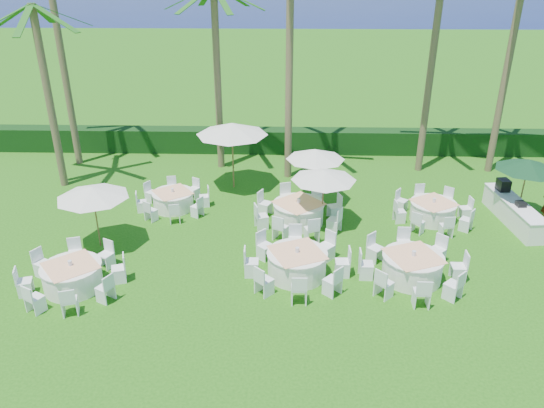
{
  "coord_description": "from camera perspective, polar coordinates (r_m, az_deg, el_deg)",
  "views": [
    {
      "loc": [
        0.31,
        -14.14,
        9.51
      ],
      "look_at": [
        -0.16,
        2.95,
        1.3
      ],
      "focal_mm": 35.0,
      "sensor_mm": 36.0,
      "label": 1
    }
  ],
  "objects": [
    {
      "name": "ocean",
      "position": [
        116.53,
        1.5,
        20.95
      ],
      "size": [
        260.0,
        260.0,
        0.0
      ],
      "primitive_type": "plane",
      "color": "#081050",
      "rests_on": "ground"
    },
    {
      "name": "banquet_table_d",
      "position": [
        21.8,
        -10.57,
        0.44
      ],
      "size": [
        2.91,
        2.91,
        0.89
      ],
      "color": "white",
      "rests_on": "ground"
    },
    {
      "name": "palm_f",
      "position": [
        24.29,
        -23.01,
        11.22
      ],
      "size": [
        4.12,
        4.4,
        7.67
      ],
      "color": "brown",
      "rests_on": "ground"
    },
    {
      "name": "umbrella_b",
      "position": [
        19.6,
        5.6,
        3.13
      ],
      "size": [
        2.43,
        2.43,
        2.24
      ],
      "color": "brown",
      "rests_on": "ground"
    },
    {
      "name": "palm_d",
      "position": [
        25.01,
        16.85,
        14.66
      ],
      "size": [
        4.38,
        4.23,
        9.45
      ],
      "color": "brown",
      "rests_on": "ground"
    },
    {
      "name": "banquet_table_a",
      "position": [
        17.62,
        -20.67,
        -7.24
      ],
      "size": [
        3.18,
        3.18,
        0.97
      ],
      "color": "white",
      "rests_on": "ground"
    },
    {
      "name": "palm_b",
      "position": [
        24.7,
        -5.91,
        13.91
      ],
      "size": [
        4.4,
        4.14,
        8.19
      ],
      "color": "brown",
      "rests_on": "ground"
    },
    {
      "name": "banquet_table_c",
      "position": [
        17.49,
        14.84,
        -6.52
      ],
      "size": [
        3.37,
        3.37,
        1.01
      ],
      "color": "white",
      "rests_on": "ground"
    },
    {
      "name": "hedge",
      "position": [
        27.62,
        0.85,
        6.83
      ],
      "size": [
        34.0,
        1.0,
        1.2
      ],
      "primitive_type": "cube",
      "color": "black",
      "rests_on": "ground"
    },
    {
      "name": "buffet_table",
      "position": [
        22.36,
        24.5,
        -0.68
      ],
      "size": [
        1.15,
        3.78,
        1.32
      ],
      "color": "white",
      "rests_on": "ground"
    },
    {
      "name": "palm_a",
      "position": [
        26.52,
        -22.06,
        16.79
      ],
      "size": [
        4.38,
        4.23,
        11.5
      ],
      "color": "brown",
      "rests_on": "ground"
    },
    {
      "name": "umbrella_c",
      "position": [
        22.67,
        -4.33,
        8.07
      ],
      "size": [
        3.07,
        3.07,
        2.95
      ],
      "color": "brown",
      "rests_on": "ground"
    },
    {
      "name": "ground",
      "position": [
        17.04,
        0.27,
        -8.26
      ],
      "size": [
        120.0,
        120.0,
        0.0
      ],
      "primitive_type": "plane",
      "color": "#1C540E",
      "rests_on": "ground"
    },
    {
      "name": "banquet_table_e",
      "position": [
        20.29,
        2.87,
        -0.9
      ],
      "size": [
        3.39,
        3.39,
        1.03
      ],
      "color": "white",
      "rests_on": "ground"
    },
    {
      "name": "umbrella_a",
      "position": [
        18.99,
        -18.78,
        1.21
      ],
      "size": [
        2.47,
        2.47,
        2.29
      ],
      "color": "brown",
      "rests_on": "ground"
    },
    {
      "name": "palm_c",
      "position": [
        23.12,
        1.9,
        16.53
      ],
      "size": [
        4.4,
        3.97,
        10.75
      ],
      "color": "brown",
      "rests_on": "ground"
    },
    {
      "name": "banquet_table_f",
      "position": [
        21.42,
        16.9,
        -0.69
      ],
      "size": [
        3.07,
        3.07,
        0.93
      ],
      "color": "white",
      "rests_on": "ground"
    },
    {
      "name": "banquet_table_b",
      "position": [
        17.1,
        2.7,
        -6.36
      ],
      "size": [
        3.39,
        3.39,
        1.02
      ],
      "color": "white",
      "rests_on": "ground"
    },
    {
      "name": "palm_e",
      "position": [
        26.04,
        24.07,
        13.74
      ],
      "size": [
        4.41,
        4.04,
        9.25
      ],
      "color": "brown",
      "rests_on": "ground"
    },
    {
      "name": "umbrella_green",
      "position": [
        22.2,
        25.86,
        3.82
      ],
      "size": [
        2.4,
        2.4,
        2.43
      ],
      "color": "brown",
      "rests_on": "ground"
    },
    {
      "name": "umbrella_d",
      "position": [
        21.3,
        4.7,
        5.34
      ],
      "size": [
        2.37,
        2.37,
        2.35
      ],
      "color": "brown",
      "rests_on": "ground"
    }
  ]
}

